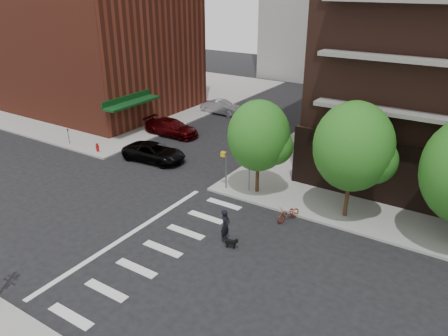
# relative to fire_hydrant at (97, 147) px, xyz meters

# --- Properties ---
(ground) EXTENTS (120.00, 120.00, 0.00)m
(ground) POSITION_rel_fire_hydrant_xyz_m (10.50, -7.80, -0.55)
(ground) COLOR black
(ground) RESTS_ON ground
(sidewalk_nw) EXTENTS (31.00, 33.00, 0.15)m
(sidewalk_nw) POSITION_rel_fire_hydrant_xyz_m (-14.00, 15.70, -0.48)
(sidewalk_nw) COLOR gray
(sidewalk_nw) RESTS_ON ground
(crosswalk) EXTENTS (3.85, 13.00, 0.01)m
(crosswalk) POSITION_rel_fire_hydrant_xyz_m (12.71, -7.80, -0.55)
(crosswalk) COLOR silver
(crosswalk) RESTS_ON ground
(midrise_nw) EXTENTS (21.40, 15.50, 20.00)m
(midrise_nw) POSITION_rel_fire_hydrant_xyz_m (-11.50, 10.20, 9.60)
(midrise_nw) COLOR maroon
(midrise_nw) RESTS_ON sidewalk_nw
(tree_a) EXTENTS (4.00, 4.00, 5.90)m
(tree_a) POSITION_rel_fire_hydrant_xyz_m (14.50, 0.70, 3.49)
(tree_a) COLOR #301E11
(tree_a) RESTS_ON sidewalk_ne
(tree_b) EXTENTS (4.50, 4.50, 6.65)m
(tree_b) POSITION_rel_fire_hydrant_xyz_m (20.50, 0.70, 3.99)
(tree_b) COLOR #301E11
(tree_b) RESTS_ON sidewalk_ne
(pedestrian_signal) EXTENTS (2.18, 0.67, 2.60)m
(pedestrian_signal) POSITION_rel_fire_hydrant_xyz_m (12.82, 0.12, 1.30)
(pedestrian_signal) COLOR slate
(pedestrian_signal) RESTS_ON sidewalk_ne
(fire_hydrant) EXTENTS (0.24, 0.24, 0.73)m
(fire_hydrant) POSITION_rel_fire_hydrant_xyz_m (0.00, 0.00, 0.00)
(fire_hydrant) COLOR #A50C0C
(fire_hydrant) RESTS_ON sidewalk_nw
(parking_meter) EXTENTS (0.10, 0.08, 1.32)m
(parking_meter) POSITION_rel_fire_hydrant_xyz_m (-3.50, -0.00, 0.41)
(parking_meter) COLOR black
(parking_meter) RESTS_ON sidewalk_nw
(parked_car_black) EXTENTS (2.80, 5.26, 1.41)m
(parked_car_black) POSITION_rel_fire_hydrant_xyz_m (5.00, 1.29, 0.15)
(parked_car_black) COLOR black
(parked_car_black) RESTS_ON ground
(parked_car_maroon) EXTENTS (2.35, 5.30, 1.51)m
(parked_car_maroon) POSITION_rel_fire_hydrant_xyz_m (2.30, 6.75, 0.20)
(parked_car_maroon) COLOR #360305
(parked_car_maroon) RESTS_ON ground
(parked_car_silver) EXTENTS (1.68, 4.49, 1.46)m
(parked_car_silver) POSITION_rel_fire_hydrant_xyz_m (2.30, 15.06, 0.18)
(parked_car_silver) COLOR gray
(parked_car_silver) RESTS_ON ground
(scooter) EXTENTS (1.14, 1.87, 0.93)m
(scooter) POSITION_rel_fire_hydrant_xyz_m (17.82, -1.47, -0.09)
(scooter) COLOR maroon
(scooter) RESTS_ON ground
(dog_walker) EXTENTS (0.74, 0.53, 1.87)m
(dog_walker) POSITION_rel_fire_hydrant_xyz_m (15.84, -5.29, 0.39)
(dog_walker) COLOR black
(dog_walker) RESTS_ON ground
(dog) EXTENTS (0.70, 0.35, 0.58)m
(dog) POSITION_rel_fire_hydrant_xyz_m (16.51, -5.74, -0.19)
(dog) COLOR black
(dog) RESTS_ON ground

